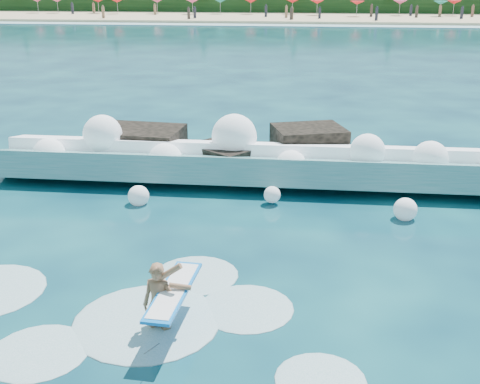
# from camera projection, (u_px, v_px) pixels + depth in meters

# --- Properties ---
(ground) EXTENTS (200.00, 200.00, 0.00)m
(ground) POSITION_uv_depth(u_px,v_px,m) (163.00, 271.00, 13.32)
(ground) COLOR #072338
(ground) RESTS_ON ground
(beach) EXTENTS (140.00, 20.00, 0.40)m
(beach) POSITION_uv_depth(u_px,v_px,m) (289.00, 18.00, 86.06)
(beach) COLOR tan
(beach) RESTS_ON ground
(wet_band) EXTENTS (140.00, 5.00, 0.08)m
(wet_band) POSITION_uv_depth(u_px,v_px,m) (286.00, 25.00, 75.84)
(wet_band) COLOR silver
(wet_band) RESTS_ON ground
(breaking_wave) EXTENTS (16.54, 2.64, 1.43)m
(breaking_wave) POSITION_uv_depth(u_px,v_px,m) (259.00, 166.00, 18.90)
(breaking_wave) COLOR teal
(breaking_wave) RESTS_ON ground
(rock_cluster) EXTENTS (8.51, 3.67, 1.59)m
(rock_cluster) POSITION_uv_depth(u_px,v_px,m) (217.00, 152.00, 20.34)
(rock_cluster) COLOR black
(rock_cluster) RESTS_ON ground
(surfer_with_board) EXTENTS (0.93, 2.84, 1.63)m
(surfer_with_board) POSITION_uv_depth(u_px,v_px,m) (162.00, 302.00, 10.90)
(surfer_with_board) COLOR #8D6041
(surfer_with_board) RESTS_ON ground
(wave_spray) EXTENTS (15.05, 4.42, 2.04)m
(wave_spray) POSITION_uv_depth(u_px,v_px,m) (259.00, 151.00, 18.78)
(wave_spray) COLOR white
(wave_spray) RESTS_ON ground
(surf_foam) EXTENTS (8.80, 5.03, 0.14)m
(surf_foam) POSITION_uv_depth(u_px,v_px,m) (124.00, 312.00, 11.71)
(surf_foam) COLOR silver
(surf_foam) RESTS_ON ground
(beach_umbrellas) EXTENTS (111.77, 6.26, 0.50)m
(beach_umbrellas) POSITION_uv_depth(u_px,v_px,m) (290.00, 2.00, 87.81)
(beach_umbrellas) COLOR red
(beach_umbrellas) RESTS_ON ground
(beachgoers) EXTENTS (103.71, 11.95, 1.94)m
(beachgoers) POSITION_uv_depth(u_px,v_px,m) (375.00, 13.00, 80.45)
(beachgoers) COLOR #3F332D
(beachgoers) RESTS_ON ground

